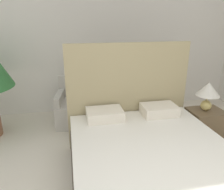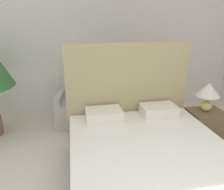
{
  "view_description": "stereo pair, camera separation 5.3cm",
  "coord_description": "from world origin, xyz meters",
  "views": [
    {
      "loc": [
        -0.73,
        -0.68,
        1.85
      ],
      "look_at": [
        -0.05,
        2.69,
        0.65
      ],
      "focal_mm": 35.0,
      "sensor_mm": 36.0,
      "label": 1
    },
    {
      "loc": [
        -0.68,
        -0.69,
        1.85
      ],
      "look_at": [
        -0.05,
        2.69,
        0.65
      ],
      "focal_mm": 35.0,
      "sensor_mm": 36.0,
      "label": 2
    }
  ],
  "objects": [
    {
      "name": "nightstand",
      "position": [
        1.27,
        2.0,
        0.27
      ],
      "size": [
        0.51,
        0.42,
        0.55
      ],
      "color": "brown",
      "rests_on": "ground_plane"
    },
    {
      "name": "armchair_near_window_right",
      "position": [
        0.25,
        3.12,
        0.27
      ],
      "size": [
        0.71,
        0.75,
        0.84
      ],
      "rotation": [
        0.0,
        0.0,
        -0.1
      ],
      "color": "#B7B2A8",
      "rests_on": "ground_plane"
    },
    {
      "name": "bed",
      "position": [
        0.11,
        1.25,
        0.32
      ],
      "size": [
        1.79,
        2.19,
        1.55
      ],
      "color": "#4C4238",
      "rests_on": "ground_plane"
    },
    {
      "name": "armchair_near_window_left",
      "position": [
        -0.66,
        3.12,
        0.27
      ],
      "size": [
        0.73,
        0.76,
        0.84
      ],
      "rotation": [
        0.0,
        0.0,
        -0.13
      ],
      "color": "#B7B2A8",
      "rests_on": "ground_plane"
    },
    {
      "name": "side_table",
      "position": [
        -0.2,
        3.08,
        0.25
      ],
      "size": [
        0.31,
        0.31,
        0.49
      ],
      "color": "brown",
      "rests_on": "ground_plane"
    },
    {
      "name": "table_lamp",
      "position": [
        1.25,
        2.02,
        0.85
      ],
      "size": [
        0.34,
        0.34,
        0.44
      ],
      "color": "tan",
      "rests_on": "nightstand"
    },
    {
      "name": "wall_back",
      "position": [
        0.0,
        3.78,
        1.45
      ],
      "size": [
        10.0,
        0.06,
        2.9
      ],
      "color": "silver",
      "rests_on": "ground_plane"
    }
  ]
}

